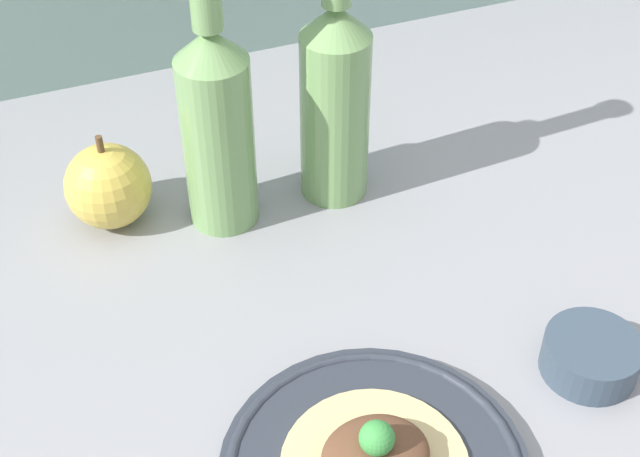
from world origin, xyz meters
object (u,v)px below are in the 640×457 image
Objects in this scene: cider_bottle_left at (217,120)px; cider_bottle_right at (335,94)px; apple at (108,186)px; plated_food at (375,457)px; dipping_bowl at (591,356)px.

cider_bottle_left is 12.41cm from cider_bottle_right.
cider_bottle_left is 13.92cm from apple.
cider_bottle_right is at bearing 72.75° from plated_food.
apple reaches higher than dipping_bowl.
cider_bottle_right is at bearing 109.25° from dipping_bowl.
cider_bottle_left reaches higher than dipping_bowl.
plated_food is at bearing -87.51° from cider_bottle_left.
apple is at bearing 161.69° from cider_bottle_left.
plated_food is 40.72cm from apple.
dipping_bowl is (23.52, -31.80, -10.38)cm from cider_bottle_left.
plated_food is 0.47× the size of cider_bottle_left.
dipping_bowl is (34.55, -35.45, -2.70)cm from apple.
dipping_bowl is (21.99, 3.26, -1.11)cm from plated_food.
cider_bottle_right reaches higher than dipping_bowl.
cider_bottle_left is 40.89cm from dipping_bowl.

